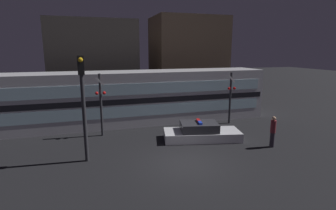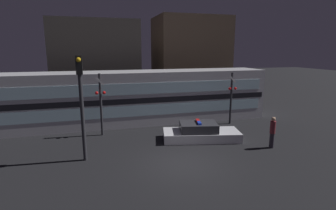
# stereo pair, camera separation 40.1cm
# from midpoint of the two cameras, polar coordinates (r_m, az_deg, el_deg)

# --- Properties ---
(ground_plane) EXTENTS (120.00, 120.00, 0.00)m
(ground_plane) POSITION_cam_midpoint_polar(r_m,az_deg,el_deg) (13.35, 4.16, -12.61)
(ground_plane) COLOR black
(train) EXTENTS (19.75, 3.18, 3.95)m
(train) POSITION_cam_midpoint_polar(r_m,az_deg,el_deg) (20.30, -5.31, 1.77)
(train) COLOR silver
(train) RESTS_ON ground_plane
(police_car) EXTENTS (5.01, 2.85, 1.22)m
(police_car) POSITION_cam_midpoint_polar(r_m,az_deg,el_deg) (16.62, 7.75, -6.03)
(police_car) COLOR silver
(police_car) RESTS_ON ground_plane
(pedestrian) EXTENTS (0.31, 0.31, 1.83)m
(pedestrian) POSITION_cam_midpoint_polar(r_m,az_deg,el_deg) (16.22, 22.44, -5.48)
(pedestrian) COLOR #2D2833
(pedestrian) RESTS_ON ground_plane
(crossing_signal_near) EXTENTS (0.67, 0.32, 3.89)m
(crossing_signal_near) POSITION_cam_midpoint_polar(r_m,az_deg,el_deg) (20.25, 14.16, 1.79)
(crossing_signal_near) COLOR #2D2D33
(crossing_signal_near) RESTS_ON ground_plane
(crossing_signal_far) EXTENTS (0.67, 0.32, 4.07)m
(crossing_signal_far) POSITION_cam_midpoint_polar(r_m,az_deg,el_deg) (17.40, -13.77, 0.49)
(crossing_signal_far) COLOR #2D2D33
(crossing_signal_far) RESTS_ON ground_plane
(traffic_light_corner) EXTENTS (0.30, 0.46, 5.28)m
(traffic_light_corner) POSITION_cam_midpoint_polar(r_m,az_deg,el_deg) (13.38, -17.54, 1.27)
(traffic_light_corner) COLOR #2D2D33
(traffic_light_corner) RESTS_ON ground_plane
(building_left) EXTENTS (8.25, 6.98, 8.33)m
(building_left) POSITION_cam_midpoint_polar(r_m,az_deg,el_deg) (28.29, -14.98, 8.75)
(building_left) COLOR #47423D
(building_left) RESTS_ON ground_plane
(building_center) EXTENTS (7.90, 5.87, 9.14)m
(building_center) POSITION_cam_midpoint_polar(r_m,az_deg,el_deg) (30.81, 5.21, 10.08)
(building_center) COLOR brown
(building_center) RESTS_ON ground_plane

